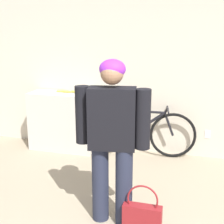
% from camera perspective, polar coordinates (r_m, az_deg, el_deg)
% --- Properties ---
extents(wall_back, '(8.00, 0.07, 2.60)m').
position_cam_1_polar(wall_back, '(4.54, 10.95, 8.16)').
color(wall_back, beige).
rests_on(wall_back, ground_plane).
extents(side_shelf, '(1.00, 0.43, 0.88)m').
position_cam_1_polar(side_shelf, '(4.86, -8.91, -1.66)').
color(side_shelf, beige).
rests_on(side_shelf, ground_plane).
extents(person, '(0.69, 0.27, 1.56)m').
position_cam_1_polar(person, '(2.83, 0.01, -4.01)').
color(person, '#23283D').
rests_on(person, ground_plane).
extents(bicycle, '(1.72, 0.46, 0.74)m').
position_cam_1_polar(bicycle, '(4.57, 4.36, -3.68)').
color(bicycle, black).
rests_on(bicycle, ground_plane).
extents(banana, '(0.36, 0.09, 0.04)m').
position_cam_1_polar(banana, '(4.77, -8.28, 3.75)').
color(banana, '#EAD64C').
rests_on(banana, side_shelf).
extents(handbag, '(0.35, 0.10, 0.47)m').
position_cam_1_polar(handbag, '(2.99, 5.53, -18.51)').
color(handbag, maroon).
rests_on(handbag, ground_plane).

